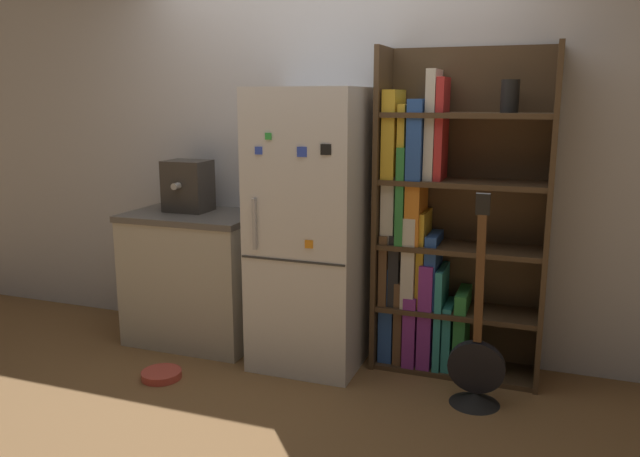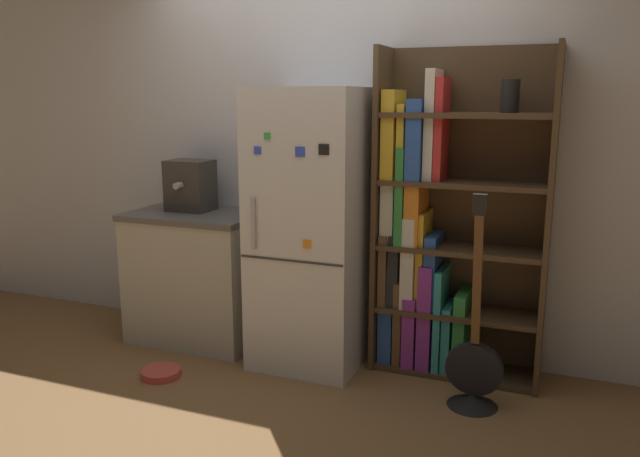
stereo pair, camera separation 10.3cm
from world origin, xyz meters
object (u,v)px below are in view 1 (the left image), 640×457
Objects in this scene: pet_bowl at (161,374)px; espresso_machine at (188,186)px; bookshelf at (437,234)px; guitar at (476,374)px; refrigerator at (312,229)px.

espresso_machine is at bearing 105.06° from pet_bowl.
espresso_machine is 1.43× the size of pet_bowl.
bookshelf is 1.63× the size of guitar.
bookshelf is 1.69m from espresso_machine.
espresso_machine is 0.29× the size of guitar.
refrigerator is 1.26m from pet_bowl.
espresso_machine is at bearing -177.22° from bookshelf.
pet_bowl is at bearing -74.94° from espresso_machine.
guitar reaches higher than pet_bowl.
espresso_machine is (-0.93, 0.09, 0.21)m from refrigerator.
guitar is (0.31, -0.44, -0.67)m from bookshelf.
espresso_machine is 2.20m from guitar.
guitar is at bearing -54.63° from bookshelf.
pet_bowl is at bearing -142.28° from refrigerator.
bookshelf reaches higher than pet_bowl.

